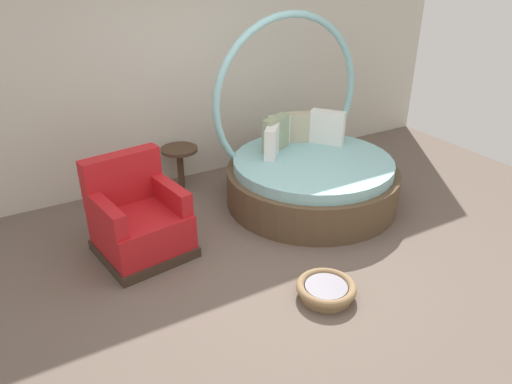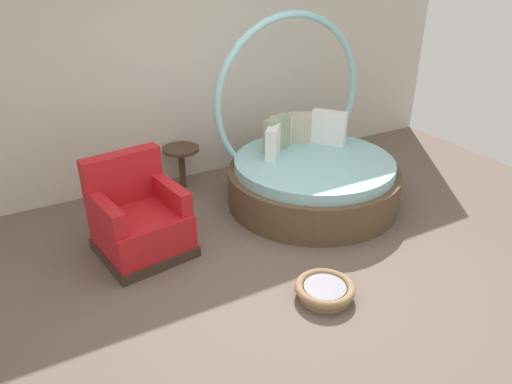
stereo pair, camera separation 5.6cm
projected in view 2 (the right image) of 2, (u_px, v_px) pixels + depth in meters
The scene contains 6 objects.
ground_plane at pixel (280, 272), 4.40m from camera, with size 8.00×8.00×0.02m, color #66564C.
back_wall at pixel (174, 50), 5.57m from camera, with size 8.00×0.12×3.19m, color beige.
round_daybed at pixel (309, 169), 5.50m from camera, with size 1.95×1.95×2.07m.
red_armchair at pixel (139, 220), 4.57m from camera, with size 0.91×0.91×0.94m.
pet_basket at pixel (325, 290), 4.04m from camera, with size 0.51×0.51×0.13m.
side_table at pixel (181, 155), 5.77m from camera, with size 0.44×0.44×0.52m.
Camera 2 is at (-1.95, -3.03, 2.64)m, focal length 33.64 mm.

